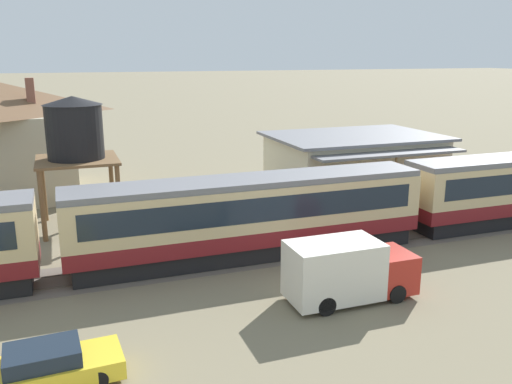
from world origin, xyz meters
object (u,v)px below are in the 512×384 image
object	(u,v)px
passenger_train	(255,213)
delivery_truck_red	(347,271)
station_building	(353,166)
parked_car_yellow_2	(47,367)
water_tower	(75,132)

from	to	relation	value
passenger_train	delivery_truck_red	size ratio (longest dim) A/B	10.29
station_building	parked_car_yellow_2	bearing A→B (deg)	-140.31
passenger_train	station_building	size ratio (longest dim) A/B	4.79
station_building	delivery_truck_red	xyz separation A→B (m)	(-9.01, -15.16, -0.98)
water_tower	delivery_truck_red	bearing A→B (deg)	-55.09
water_tower	parked_car_yellow_2	world-z (taller)	water_tower
water_tower	passenger_train	bearing A→B (deg)	-45.04
water_tower	parked_car_yellow_2	xyz separation A→B (m)	(-1.84, -16.64, -5.16)
delivery_truck_red	station_building	bearing A→B (deg)	59.26
water_tower	delivery_truck_red	distance (m)	18.15
parked_car_yellow_2	station_building	bearing A→B (deg)	36.89
water_tower	station_building	bearing A→B (deg)	2.18
water_tower	parked_car_yellow_2	bearing A→B (deg)	-96.30
passenger_train	water_tower	size ratio (longest dim) A/B	7.28
station_building	delivery_truck_red	size ratio (longest dim) A/B	2.15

